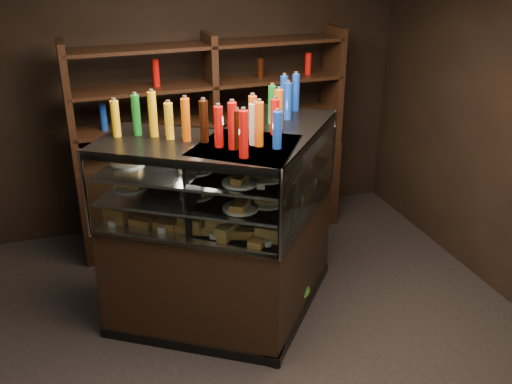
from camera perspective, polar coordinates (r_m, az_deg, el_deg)
ground at (r=4.11m, az=-3.32°, el=-18.25°), size 5.00×5.00×0.00m
room_shell at (r=3.15m, az=-4.17°, el=8.88°), size 5.02×5.02×3.01m
display_case at (r=4.40m, az=-2.19°, el=-6.82°), size 2.03×1.51×1.51m
food_display at (r=4.12m, az=-2.28°, el=0.35°), size 1.62×1.08×0.46m
bottles_top at (r=3.94m, az=-2.46°, el=7.55°), size 1.44×0.94×0.30m
potted_conifer at (r=4.53m, az=3.33°, el=-7.00°), size 0.35×0.35×0.75m
back_shelving at (r=5.57m, az=-4.27°, el=1.22°), size 2.57×0.52×2.00m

